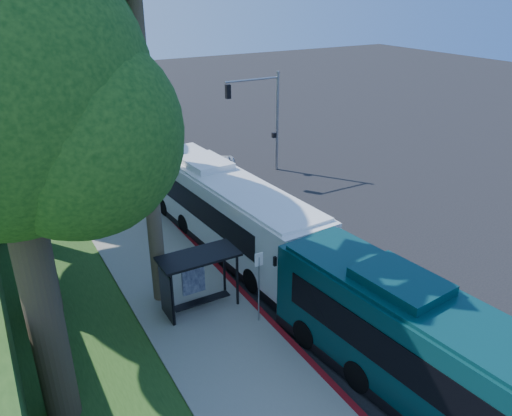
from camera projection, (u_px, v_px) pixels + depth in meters
ground at (300, 240)px, 26.28m from camera, size 140.00×140.00×0.00m
sidewalk at (169, 276)px, 22.94m from camera, size 4.50×70.00×0.12m
red_curb at (255, 306)px, 20.82m from camera, size 0.25×30.00×0.13m
grass_verge at (21, 260)px, 24.32m from camera, size 8.00×70.00×0.06m
bus_shelter at (192, 271)px, 19.98m from camera, size 3.20×1.51×2.55m
stop_sign_pole at (259, 278)px, 19.02m from camera, size 0.35×0.06×3.17m
traffic_signal_pole at (265, 111)px, 34.10m from camera, size 4.10×0.30×7.00m
tree_6 at (5, 106)px, 11.68m from camera, size 7.56×7.20×13.74m
white_bus at (227, 209)px, 25.14m from camera, size 3.68×13.59×4.01m
teal_bus at (449, 366)px, 14.84m from camera, size 4.17×13.62×4.00m
pickup at (222, 170)px, 34.26m from camera, size 3.74×5.36×1.36m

